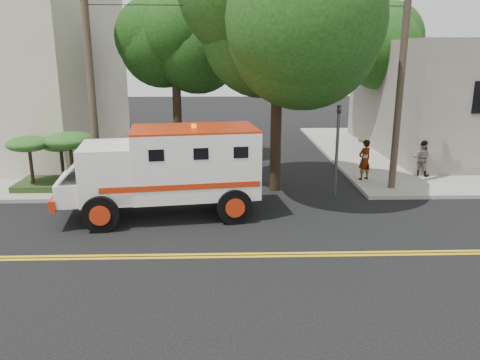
{
  "coord_description": "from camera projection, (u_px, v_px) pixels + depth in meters",
  "views": [
    {
      "loc": [
        -0.53,
        -12.13,
        5.51
      ],
      "look_at": [
        -0.08,
        2.22,
        1.6
      ],
      "focal_mm": 35.0,
      "sensor_mm": 36.0,
      "label": 1
    }
  ],
  "objects": [
    {
      "name": "ground",
      "position": [
        245.0,
        255.0,
        13.16
      ],
      "size": [
        100.0,
        100.0,
        0.0
      ],
      "primitive_type": "plane",
      "color": "black",
      "rests_on": "ground"
    },
    {
      "name": "sidewalk_ne",
      "position": [
        472.0,
        152.0,
        26.57
      ],
      "size": [
        17.0,
        17.0,
        0.15
      ],
      "primitive_type": "cube",
      "color": "gray",
      "rests_on": "ground"
    },
    {
      "name": "utility_pole_left",
      "position": [
        91.0,
        81.0,
        17.6
      ],
      "size": [
        0.28,
        0.28,
        9.0
      ],
      "primitive_type": "cylinder",
      "color": "#382D23",
      "rests_on": "ground"
    },
    {
      "name": "utility_pole_right",
      "position": [
        401.0,
        80.0,
        18.15
      ],
      "size": [
        0.28,
        0.28,
        9.0
      ],
      "primitive_type": "cylinder",
      "color": "#382D23",
      "rests_on": "ground"
    },
    {
      "name": "tree_main",
      "position": [
        291.0,
        6.0,
        17.32
      ],
      "size": [
        6.08,
        5.7,
        9.85
      ],
      "color": "black",
      "rests_on": "ground"
    },
    {
      "name": "tree_left",
      "position": [
        181.0,
        48.0,
        22.94
      ],
      "size": [
        4.48,
        4.2,
        7.7
      ],
      "color": "black",
      "rests_on": "ground"
    },
    {
      "name": "tree_right",
      "position": [
        387.0,
        43.0,
        27.04
      ],
      "size": [
        4.8,
        4.5,
        8.2
      ],
      "color": "black",
      "rests_on": "ground"
    },
    {
      "name": "traffic_signal",
      "position": [
        337.0,
        141.0,
        18.09
      ],
      "size": [
        0.15,
        0.18,
        3.6
      ],
      "color": "#3F3F42",
      "rests_on": "ground"
    },
    {
      "name": "accessibility_sign",
      "position": [
        83.0,
        161.0,
        18.57
      ],
      "size": [
        0.45,
        0.1,
        2.02
      ],
      "color": "#3F3F42",
      "rests_on": "ground"
    },
    {
      "name": "palm_planter",
      "position": [
        55.0,
        152.0,
        18.9
      ],
      "size": [
        3.52,
        2.63,
        2.36
      ],
      "color": "#1E3314",
      "rests_on": "sidewalk_nw"
    },
    {
      "name": "armored_truck",
      "position": [
        169.0,
        167.0,
        16.0
      ],
      "size": [
        7.03,
        3.51,
        3.07
      ],
      "rotation": [
        0.0,
        0.0,
        0.14
      ],
      "color": "white",
      "rests_on": "ground"
    },
    {
      "name": "pedestrian_a",
      "position": [
        365.0,
        160.0,
        20.3
      ],
      "size": [
        0.77,
        0.67,
        1.76
      ],
      "primitive_type": "imported",
      "rotation": [
        0.0,
        0.0,
        3.62
      ],
      "color": "gray",
      "rests_on": "sidewalk_ne"
    },
    {
      "name": "pedestrian_b",
      "position": [
        422.0,
        158.0,
        20.96
      ],
      "size": [
        1.0,
        0.96,
        1.63
      ],
      "primitive_type": "imported",
      "rotation": [
        0.0,
        0.0,
        2.51
      ],
      "color": "gray",
      "rests_on": "sidewalk_ne"
    }
  ]
}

